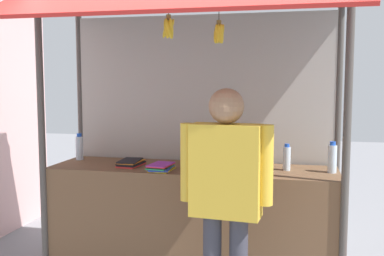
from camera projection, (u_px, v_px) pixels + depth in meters
The scene contains 11 objects.
stall_counter at pixel (192, 222), 4.07m from camera, with size 2.52×0.68×0.99m, color brown.
stall_structure at pixel (194, 88), 4.03m from camera, with size 2.72×1.48×2.81m.
water_bottle_left at pixel (332, 158), 3.77m from camera, with size 0.07×0.07×0.26m.
water_bottle_mid_left at pixel (79, 147), 4.40m from camera, with size 0.07×0.07×0.26m.
water_bottle_right at pixel (287, 158), 3.87m from camera, with size 0.06×0.06×0.23m.
magazine_stack_far_right at pixel (248, 168), 3.80m from camera, with size 0.25×0.27×0.07m.
magazine_stack_rear_center at pixel (131, 163), 4.10m from camera, with size 0.20×0.31×0.05m.
magazine_stack_back_left at pixel (161, 167), 3.88m from camera, with size 0.20×0.29×0.06m.
banana_bunch_leftmost at pixel (169, 28), 3.49m from camera, with size 0.11×0.11×0.26m.
banana_bunch_inner_right at pixel (219, 33), 3.41m from camera, with size 0.09×0.09×0.30m.
vendor_person at pixel (226, 186), 3.14m from camera, with size 0.65×0.25×1.70m.
Camera 1 is at (0.87, -3.87, 1.74)m, focal length 42.48 mm.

